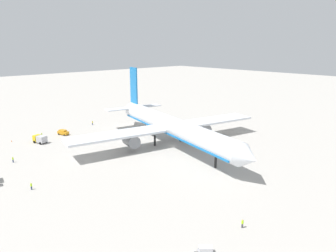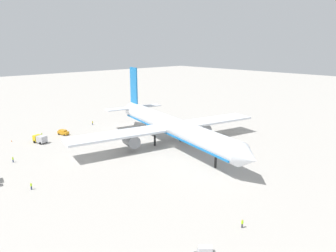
{
  "view_description": "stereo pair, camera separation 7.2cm",
  "coord_description": "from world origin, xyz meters",
  "px_view_note": "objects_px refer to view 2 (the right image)",
  "views": [
    {
      "loc": [
        74.21,
        -70.09,
        33.47
      ],
      "look_at": [
        -4.38,
        1.8,
        5.86
      ],
      "focal_mm": 33.55,
      "sensor_mm": 36.0,
      "label": 1
    },
    {
      "loc": [
        74.26,
        -70.04,
        33.47
      ],
      "look_at": [
        -4.38,
        1.8,
        5.86
      ],
      "focal_mm": 33.55,
      "sensor_mm": 36.0,
      "label": 2
    }
  ],
  "objects_px": {
    "ground_worker_2": "(31,186)",
    "baggage_cart_0": "(205,249)",
    "airliner": "(171,126)",
    "ground_worker_0": "(242,223)",
    "service_van": "(63,132)",
    "service_truck_0": "(40,139)",
    "ground_worker_1": "(13,159)",
    "ground_worker_5": "(92,123)",
    "traffic_cone_0": "(12,141)",
    "ground_worker_4": "(42,135)"
  },
  "relations": [
    {
      "from": "ground_worker_5",
      "to": "airliner",
      "type": "bearing_deg",
      "value": 7.94
    },
    {
      "from": "service_van",
      "to": "airliner",
      "type": "bearing_deg",
      "value": 30.76
    },
    {
      "from": "ground_worker_0",
      "to": "ground_worker_1",
      "type": "bearing_deg",
      "value": -162.17
    },
    {
      "from": "ground_worker_2",
      "to": "ground_worker_4",
      "type": "relative_size",
      "value": 1.02
    },
    {
      "from": "service_truck_0",
      "to": "ground_worker_1",
      "type": "height_order",
      "value": "service_truck_0"
    },
    {
      "from": "airliner",
      "to": "ground_worker_1",
      "type": "distance_m",
      "value": 49.69
    },
    {
      "from": "ground_worker_5",
      "to": "ground_worker_0",
      "type": "bearing_deg",
      "value": -11.75
    },
    {
      "from": "service_truck_0",
      "to": "service_van",
      "type": "distance_m",
      "value": 11.38
    },
    {
      "from": "airliner",
      "to": "baggage_cart_0",
      "type": "relative_size",
      "value": 26.23
    },
    {
      "from": "service_truck_0",
      "to": "ground_worker_5",
      "type": "xyz_separation_m",
      "value": [
        -10.59,
        26.42,
        -0.62
      ]
    },
    {
      "from": "service_truck_0",
      "to": "ground_worker_0",
      "type": "height_order",
      "value": "service_truck_0"
    },
    {
      "from": "airliner",
      "to": "ground_worker_5",
      "type": "xyz_separation_m",
      "value": [
        -43.02,
        -6.0,
        -5.72
      ]
    },
    {
      "from": "service_truck_0",
      "to": "ground_worker_1",
      "type": "xyz_separation_m",
      "value": [
        13.45,
        -13.14,
        -0.63
      ]
    },
    {
      "from": "baggage_cart_0",
      "to": "ground_worker_0",
      "type": "relative_size",
      "value": 1.63
    },
    {
      "from": "service_truck_0",
      "to": "ground_worker_2",
      "type": "height_order",
      "value": "service_truck_0"
    },
    {
      "from": "airliner",
      "to": "ground_worker_1",
      "type": "xyz_separation_m",
      "value": [
        -18.98,
        -45.57,
        -5.74
      ]
    },
    {
      "from": "ground_worker_5",
      "to": "traffic_cone_0",
      "type": "distance_m",
      "value": 33.53
    },
    {
      "from": "service_van",
      "to": "ground_worker_0",
      "type": "relative_size",
      "value": 2.62
    },
    {
      "from": "ground_worker_0",
      "to": "ground_worker_1",
      "type": "xyz_separation_m",
      "value": [
        -65.28,
        -20.99,
        -0.02
      ]
    },
    {
      "from": "traffic_cone_0",
      "to": "service_van",
      "type": "bearing_deg",
      "value": 76.94
    },
    {
      "from": "service_van",
      "to": "ground_worker_1",
      "type": "distance_m",
      "value": 29.64
    },
    {
      "from": "airliner",
      "to": "traffic_cone_0",
      "type": "height_order",
      "value": "airliner"
    },
    {
      "from": "ground_worker_1",
      "to": "ground_worker_2",
      "type": "relative_size",
      "value": 0.98
    },
    {
      "from": "ground_worker_4",
      "to": "traffic_cone_0",
      "type": "xyz_separation_m",
      "value": [
        -1.9,
        -10.13,
        -0.61
      ]
    },
    {
      "from": "service_truck_0",
      "to": "service_van",
      "type": "xyz_separation_m",
      "value": [
        -4.49,
        10.45,
        -0.49
      ]
    },
    {
      "from": "ground_worker_2",
      "to": "airliner",
      "type": "bearing_deg",
      "value": 93.54
    },
    {
      "from": "ground_worker_1",
      "to": "baggage_cart_0",
      "type": "bearing_deg",
      "value": 8.86
    },
    {
      "from": "airliner",
      "to": "ground_worker_4",
      "type": "bearing_deg",
      "value": -143.11
    },
    {
      "from": "baggage_cart_0",
      "to": "ground_worker_5",
      "type": "distance_m",
      "value": 94.25
    },
    {
      "from": "airliner",
      "to": "traffic_cone_0",
      "type": "relative_size",
      "value": 139.12
    },
    {
      "from": "ground_worker_0",
      "to": "ground_worker_2",
      "type": "xyz_separation_m",
      "value": [
        -43.33,
        -23.52,
        -0.0
      ]
    },
    {
      "from": "service_van",
      "to": "ground_worker_1",
      "type": "xyz_separation_m",
      "value": [
        17.94,
        -23.59,
        -0.14
      ]
    },
    {
      "from": "airliner",
      "to": "ground_worker_2",
      "type": "xyz_separation_m",
      "value": [
        2.97,
        -48.09,
        -5.72
      ]
    },
    {
      "from": "airliner",
      "to": "ground_worker_4",
      "type": "relative_size",
      "value": 43.94
    },
    {
      "from": "ground_worker_2",
      "to": "baggage_cart_0",
      "type": "bearing_deg",
      "value": 16.3
    },
    {
      "from": "service_truck_0",
      "to": "airliner",
      "type": "bearing_deg",
      "value": 45.0
    },
    {
      "from": "ground_worker_4",
      "to": "traffic_cone_0",
      "type": "height_order",
      "value": "ground_worker_4"
    },
    {
      "from": "airliner",
      "to": "service_truck_0",
      "type": "bearing_deg",
      "value": -135.0
    },
    {
      "from": "service_van",
      "to": "baggage_cart_0",
      "type": "xyz_separation_m",
      "value": [
        83.47,
        -13.37,
        -0.34
      ]
    },
    {
      "from": "ground_worker_2",
      "to": "traffic_cone_0",
      "type": "height_order",
      "value": "ground_worker_2"
    },
    {
      "from": "service_van",
      "to": "ground_worker_2",
      "type": "relative_size",
      "value": 2.63
    },
    {
      "from": "baggage_cart_0",
      "to": "ground_worker_5",
      "type": "bearing_deg",
      "value": 161.86
    },
    {
      "from": "service_truck_0",
      "to": "traffic_cone_0",
      "type": "distance_m",
      "value": 11.14
    },
    {
      "from": "ground_worker_4",
      "to": "service_van",
      "type": "bearing_deg",
      "value": 73.62
    },
    {
      "from": "airliner",
      "to": "ground_worker_4",
      "type": "height_order",
      "value": "airliner"
    },
    {
      "from": "baggage_cart_0",
      "to": "ground_worker_0",
      "type": "height_order",
      "value": "ground_worker_0"
    },
    {
      "from": "baggage_cart_0",
      "to": "ground_worker_4",
      "type": "relative_size",
      "value": 1.68
    },
    {
      "from": "traffic_cone_0",
      "to": "baggage_cart_0",
      "type": "bearing_deg",
      "value": 2.69
    },
    {
      "from": "ground_worker_1",
      "to": "ground_worker_2",
      "type": "height_order",
      "value": "ground_worker_2"
    },
    {
      "from": "airliner",
      "to": "service_van",
      "type": "bearing_deg",
      "value": -149.24
    }
  ]
}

